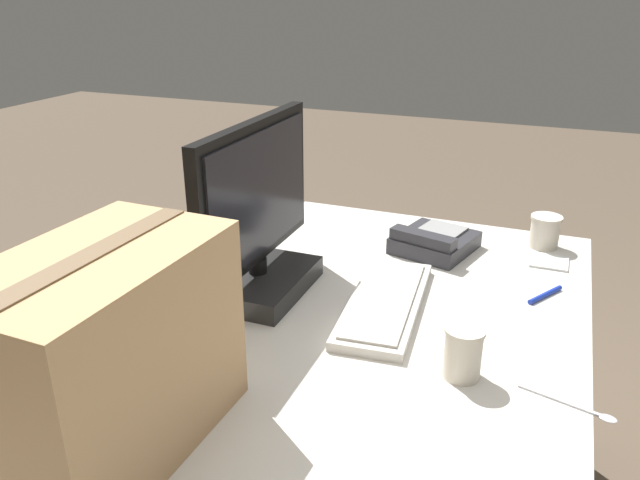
{
  "coord_description": "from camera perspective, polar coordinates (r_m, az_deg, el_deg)",
  "views": [
    {
      "loc": [
        -0.94,
        -0.33,
        1.43
      ],
      "look_at": [
        0.27,
        0.15,
        0.89
      ],
      "focal_mm": 35.0,
      "sensor_mm": 36.0,
      "label": 1
    }
  ],
  "objects": [
    {
      "name": "sticky_note_pad",
      "position": [
        1.76,
        20.23,
        -1.87
      ],
      "size": [
        0.1,
        0.1,
        0.01
      ],
      "color": "silver",
      "rests_on": "office_desk"
    },
    {
      "name": "cardboard_box",
      "position": [
        1.02,
        -19.0,
        -9.89
      ],
      "size": [
        0.42,
        0.26,
        0.34
      ],
      "rotation": [
        0.0,
        0.0,
        -0.03
      ],
      "color": "tan",
      "rests_on": "office_desk"
    },
    {
      "name": "paper_cup_right",
      "position": [
        1.84,
        19.87,
        0.74
      ],
      "size": [
        0.09,
        0.09,
        0.09
      ],
      "color": "beige",
      "rests_on": "office_desk"
    },
    {
      "name": "monitor",
      "position": [
        1.45,
        -5.81,
        1.21
      ],
      "size": [
        0.5,
        0.22,
        0.41
      ],
      "color": "black",
      "rests_on": "office_desk"
    },
    {
      "name": "paper_cup_left",
      "position": [
        1.21,
        12.93,
        -9.98
      ],
      "size": [
        0.08,
        0.08,
        0.1
      ],
      "color": "beige",
      "rests_on": "office_desk"
    },
    {
      "name": "pen_marker",
      "position": [
        1.57,
        19.89,
        -4.73
      ],
      "size": [
        0.11,
        0.07,
        0.01
      ],
      "rotation": [
        0.0,
        0.0,
        2.61
      ],
      "color": "#1933B2",
      "rests_on": "office_desk"
    },
    {
      "name": "spoon",
      "position": [
        1.22,
        22.64,
        -13.98
      ],
      "size": [
        0.06,
        0.17,
        0.0
      ],
      "rotation": [
        0.0,
        0.0,
        4.44
      ],
      "color": "silver",
      "rests_on": "office_desk"
    },
    {
      "name": "desk_phone",
      "position": [
        1.74,
        10.35,
        -0.14
      ],
      "size": [
        0.25,
        0.24,
        0.07
      ],
      "rotation": [
        0.0,
        0.0,
        -0.26
      ],
      "color": "#2D2D33",
      "rests_on": "office_desk"
    },
    {
      "name": "keyboard",
      "position": [
        1.44,
        5.95,
        -5.71
      ],
      "size": [
        0.44,
        0.19,
        0.03
      ],
      "rotation": [
        0.0,
        0.0,
        0.09
      ],
      "color": "beige",
      "rests_on": "office_desk"
    }
  ]
}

